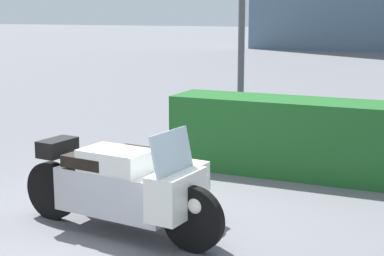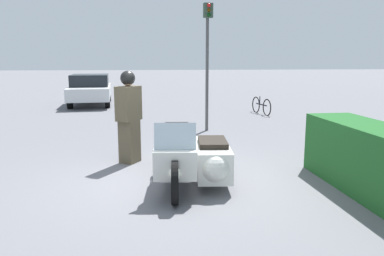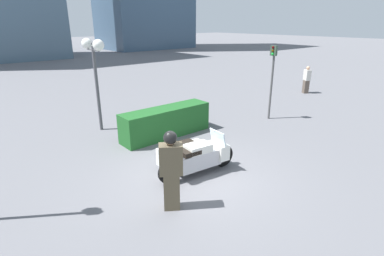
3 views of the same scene
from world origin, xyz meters
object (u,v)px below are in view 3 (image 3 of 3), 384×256
Objects in this scene: police_motorcycle at (193,154)px; pedestrian_bystander at (307,80)px; twin_lamp_post at (94,56)px; officer_rider at (171,169)px; hedge_bush_curbside at (166,122)px; traffic_light_near at (272,71)px.

police_motorcycle is 1.55× the size of pedestrian_bystander.
police_motorcycle is 0.71× the size of twin_lamp_post.
officer_rider is 1.18× the size of pedestrian_bystander.
hedge_bush_curbside is at bearing 35.89° from pedestrian_bystander.
pedestrian_bystander is at bearing -8.37° from twin_lamp_post.
pedestrian_bystander is at bearing -37.48° from officer_rider.
police_motorcycle is at bearing -83.23° from twin_lamp_post.
officer_rider is 4.63m from hedge_bush_curbside.
twin_lamp_post is at bearing 102.95° from police_motorcycle.
hedge_bush_curbside is at bearing -54.40° from twin_lamp_post.
hedge_bush_curbside is 5.00m from traffic_light_near.
officer_rider reaches higher than police_motorcycle.
twin_lamp_post is (-1.57, 2.20, 2.29)m from hedge_bush_curbside.
officer_rider is at bearing -124.00° from hedge_bush_curbside.
officer_rider is 0.54× the size of twin_lamp_post.
traffic_light_near reaches higher than hedge_bush_curbside.
police_motorcycle is at bearing 48.87° from pedestrian_bystander.
pedestrian_bystander is (10.43, 0.43, 0.26)m from hedge_bush_curbside.
traffic_light_near is (6.18, -3.39, -0.76)m from twin_lamp_post.
pedestrian_bystander is (11.42, 3.14, 0.32)m from police_motorcycle.
twin_lamp_post is at bearing 125.60° from hedge_bush_curbside.
traffic_light_near is at bearing -35.51° from officer_rider.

